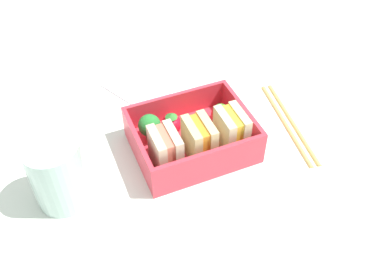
{
  "coord_description": "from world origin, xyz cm",
  "views": [
    {
      "loc": [
        16.42,
        38.75,
        44.96
      ],
      "look_at": [
        0.0,
        0.0,
        2.7
      ],
      "focal_mm": 40.0,
      "sensor_mm": 36.0,
      "label": 1
    }
  ],
  "objects_px": {
    "carrot_stick_far_left": "(197,126)",
    "folded_napkin": "(154,77)",
    "sandwich_center": "(166,150)",
    "broccoli_floret": "(150,126)",
    "drinking_glass": "(58,173)",
    "strawberry_left": "(172,124)",
    "strawberry_far_left": "(220,114)",
    "chopstick_pair": "(289,122)",
    "sandwich_center_left": "(199,139)",
    "sandwich_left": "(231,130)"
  },
  "relations": [
    {
      "from": "sandwich_center_left",
      "to": "carrot_stick_far_left",
      "type": "bearing_deg",
      "value": -110.94
    },
    {
      "from": "broccoli_floret",
      "to": "chopstick_pair",
      "type": "bearing_deg",
      "value": 169.07
    },
    {
      "from": "strawberry_far_left",
      "to": "carrot_stick_far_left",
      "type": "height_order",
      "value": "strawberry_far_left"
    },
    {
      "from": "sandwich_left",
      "to": "sandwich_center_left",
      "type": "distance_m",
      "value": 0.05
    },
    {
      "from": "carrot_stick_far_left",
      "to": "broccoli_floret",
      "type": "height_order",
      "value": "broccoli_floret"
    },
    {
      "from": "strawberry_far_left",
      "to": "carrot_stick_far_left",
      "type": "relative_size",
      "value": 0.74
    },
    {
      "from": "chopstick_pair",
      "to": "drinking_glass",
      "type": "xyz_separation_m",
      "value": [
        0.34,
        0.01,
        0.04
      ]
    },
    {
      "from": "strawberry_far_left",
      "to": "strawberry_left",
      "type": "height_order",
      "value": "strawberry_left"
    },
    {
      "from": "folded_napkin",
      "to": "broccoli_floret",
      "type": "bearing_deg",
      "value": 69.36
    },
    {
      "from": "broccoli_floret",
      "to": "drinking_glass",
      "type": "xyz_separation_m",
      "value": [
        0.13,
        0.05,
        0.01
      ]
    },
    {
      "from": "sandwich_center",
      "to": "carrot_stick_far_left",
      "type": "relative_size",
      "value": 1.25
    },
    {
      "from": "chopstick_pair",
      "to": "sandwich_center",
      "type": "bearing_deg",
      "value": 3.87
    },
    {
      "from": "sandwich_center",
      "to": "folded_napkin",
      "type": "distance_m",
      "value": 0.21
    },
    {
      "from": "drinking_glass",
      "to": "folded_napkin",
      "type": "height_order",
      "value": "drinking_glass"
    },
    {
      "from": "broccoli_floret",
      "to": "chopstick_pair",
      "type": "height_order",
      "value": "broccoli_floret"
    },
    {
      "from": "strawberry_far_left",
      "to": "drinking_glass",
      "type": "xyz_separation_m",
      "value": [
        0.24,
        0.04,
        0.02
      ]
    },
    {
      "from": "sandwich_left",
      "to": "broccoli_floret",
      "type": "bearing_deg",
      "value": -28.33
    },
    {
      "from": "sandwich_center",
      "to": "chopstick_pair",
      "type": "height_order",
      "value": "sandwich_center"
    },
    {
      "from": "strawberry_far_left",
      "to": "drinking_glass",
      "type": "height_order",
      "value": "drinking_glass"
    },
    {
      "from": "sandwich_left",
      "to": "carrot_stick_far_left",
      "type": "distance_m",
      "value": 0.06
    },
    {
      "from": "strawberry_left",
      "to": "chopstick_pair",
      "type": "distance_m",
      "value": 0.18
    },
    {
      "from": "strawberry_far_left",
      "to": "chopstick_pair",
      "type": "relative_size",
      "value": 0.19
    },
    {
      "from": "sandwich_center_left",
      "to": "broccoli_floret",
      "type": "height_order",
      "value": "sandwich_center_left"
    },
    {
      "from": "sandwich_center_left",
      "to": "strawberry_far_left",
      "type": "height_order",
      "value": "sandwich_center_left"
    },
    {
      "from": "strawberry_far_left",
      "to": "strawberry_left",
      "type": "relative_size",
      "value": 0.97
    },
    {
      "from": "sandwich_center_left",
      "to": "sandwich_center",
      "type": "relative_size",
      "value": 1.0
    },
    {
      "from": "carrot_stick_far_left",
      "to": "chopstick_pair",
      "type": "bearing_deg",
      "value": 166.94
    },
    {
      "from": "broccoli_floret",
      "to": "drinking_glass",
      "type": "height_order",
      "value": "drinking_glass"
    },
    {
      "from": "sandwich_left",
      "to": "folded_napkin",
      "type": "relative_size",
      "value": 0.41
    },
    {
      "from": "drinking_glass",
      "to": "folded_napkin",
      "type": "relative_size",
      "value": 0.67
    },
    {
      "from": "sandwich_left",
      "to": "sandwich_center_left",
      "type": "height_order",
      "value": "same"
    },
    {
      "from": "carrot_stick_far_left",
      "to": "strawberry_left",
      "type": "height_order",
      "value": "strawberry_left"
    },
    {
      "from": "chopstick_pair",
      "to": "drinking_glass",
      "type": "distance_m",
      "value": 0.34
    },
    {
      "from": "sandwich_center",
      "to": "drinking_glass",
      "type": "xyz_separation_m",
      "value": [
        0.14,
        -0.01,
        0.01
      ]
    },
    {
      "from": "drinking_glass",
      "to": "folded_napkin",
      "type": "bearing_deg",
      "value": -134.41
    },
    {
      "from": "strawberry_left",
      "to": "drinking_glass",
      "type": "bearing_deg",
      "value": 15.83
    },
    {
      "from": "chopstick_pair",
      "to": "folded_napkin",
      "type": "distance_m",
      "value": 0.24
    },
    {
      "from": "broccoli_floret",
      "to": "drinking_glass",
      "type": "relative_size",
      "value": 0.45
    },
    {
      "from": "strawberry_far_left",
      "to": "drinking_glass",
      "type": "relative_size",
      "value": 0.36
    },
    {
      "from": "sandwich_center",
      "to": "broccoli_floret",
      "type": "bearing_deg",
      "value": -85.97
    },
    {
      "from": "strawberry_left",
      "to": "drinking_glass",
      "type": "xyz_separation_m",
      "value": [
        0.17,
        0.05,
        0.02
      ]
    },
    {
      "from": "strawberry_left",
      "to": "folded_napkin",
      "type": "distance_m",
      "value": 0.15
    },
    {
      "from": "carrot_stick_far_left",
      "to": "folded_napkin",
      "type": "xyz_separation_m",
      "value": [
        0.01,
        -0.15,
        -0.02
      ]
    },
    {
      "from": "sandwich_center",
      "to": "carrot_stick_far_left",
      "type": "bearing_deg",
      "value": -145.05
    },
    {
      "from": "sandwich_center_left",
      "to": "drinking_glass",
      "type": "bearing_deg",
      "value": -2.58
    },
    {
      "from": "carrot_stick_far_left",
      "to": "strawberry_far_left",
      "type": "bearing_deg",
      "value": -176.88
    },
    {
      "from": "strawberry_left",
      "to": "strawberry_far_left",
      "type": "bearing_deg",
      "value": 174.22
    },
    {
      "from": "sandwich_left",
      "to": "chopstick_pair",
      "type": "relative_size",
      "value": 0.31
    },
    {
      "from": "strawberry_far_left",
      "to": "strawberry_left",
      "type": "distance_m",
      "value": 0.07
    },
    {
      "from": "sandwich_center_left",
      "to": "chopstick_pair",
      "type": "relative_size",
      "value": 0.31
    }
  ]
}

